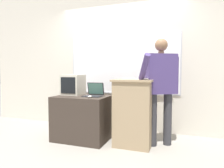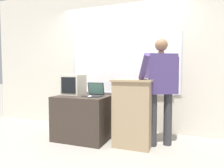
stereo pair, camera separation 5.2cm
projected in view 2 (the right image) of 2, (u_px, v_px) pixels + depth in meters
ground_plane at (98, 148)px, 3.03m from camera, size 30.00×30.00×0.00m
back_wall at (122, 57)px, 4.04m from camera, size 6.40×0.17×2.93m
lectern_podium at (134, 112)px, 3.15m from camera, size 0.62×0.54×1.05m
side_desk at (83, 118)px, 3.43m from camera, size 0.91×0.64×0.75m
person_presenter at (161, 84)px, 3.10m from camera, size 0.62×0.72×1.68m
laptop at (94, 92)px, 3.39m from camera, size 0.30×0.27×0.23m
wireless_keyboard at (135, 79)px, 3.04m from camera, size 0.42×0.13×0.02m
computer_mouse_by_laptop at (90, 97)px, 3.19m from camera, size 0.06×0.10×0.03m
crt_monitor at (74, 85)px, 3.60m from camera, size 0.35×0.35×0.36m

